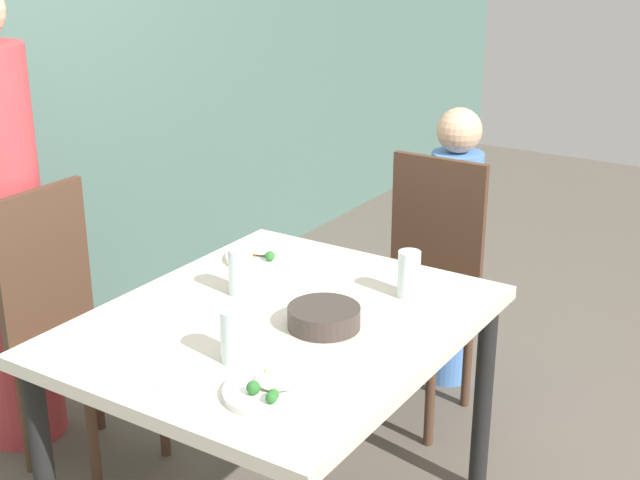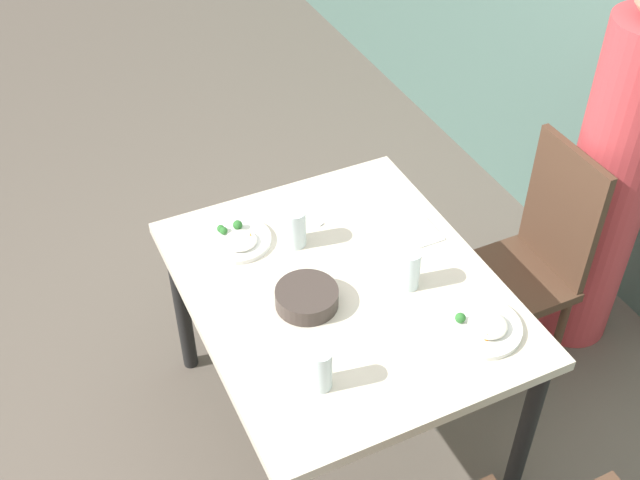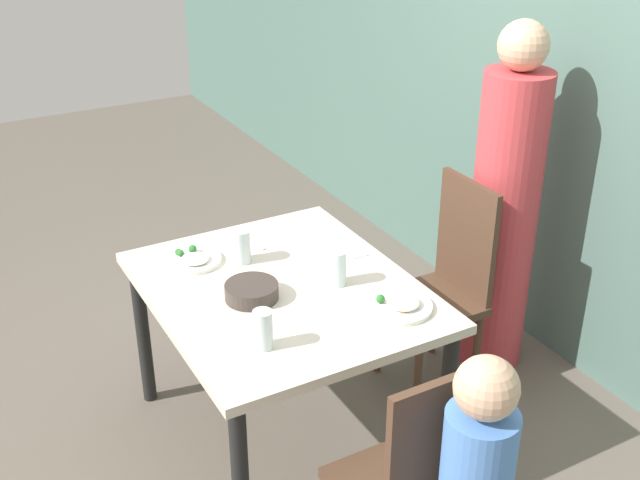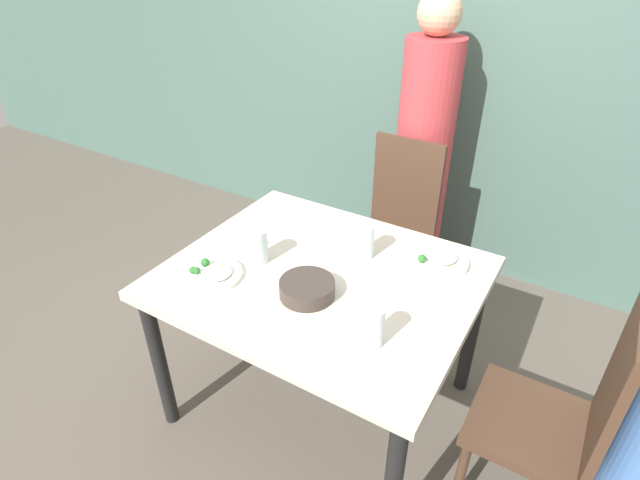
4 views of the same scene
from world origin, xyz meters
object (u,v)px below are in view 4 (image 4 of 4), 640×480
(chair_child_spot, at_px, (560,417))
(bowl_curry, at_px, (307,288))
(plate_rice_adult, at_px, (436,260))
(person_adult, at_px, (422,162))
(glass_water_tall, at_px, (374,326))
(chair_adult_spot, at_px, (395,228))

(chair_child_spot, bearing_deg, bowl_curry, -81.53)
(plate_rice_adult, bearing_deg, bowl_curry, -126.84)
(person_adult, distance_m, glass_water_tall, 1.45)
(person_adult, relative_size, bowl_curry, 8.05)
(chair_child_spot, distance_m, bowl_curry, 0.97)
(bowl_curry, xyz_separation_m, plate_rice_adult, (0.34, 0.45, -0.02))
(chair_child_spot, xyz_separation_m, bowl_curry, (-0.92, -0.14, 0.27))
(chair_adult_spot, distance_m, person_adult, 0.41)
(plate_rice_adult, bearing_deg, chair_adult_spot, 126.56)
(glass_water_tall, bearing_deg, chair_child_spot, 21.71)
(plate_rice_adult, relative_size, glass_water_tall, 1.82)
(chair_adult_spot, bearing_deg, plate_rice_adult, -53.44)
(person_adult, relative_size, glass_water_tall, 11.40)
(chair_adult_spot, relative_size, glass_water_tall, 6.76)
(plate_rice_adult, bearing_deg, person_adult, 115.06)
(chair_adult_spot, bearing_deg, person_adult, 90.00)
(bowl_curry, height_order, plate_rice_adult, bowl_curry)
(chair_adult_spot, xyz_separation_m, person_adult, (-0.00, 0.31, 0.27))
(chair_adult_spot, xyz_separation_m, plate_rice_adult, (0.40, -0.54, 0.25))
(chair_adult_spot, distance_m, glass_water_tall, 1.19)
(bowl_curry, xyz_separation_m, glass_water_tall, (0.32, -0.10, 0.04))
(chair_adult_spot, height_order, bowl_curry, chair_adult_spot)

